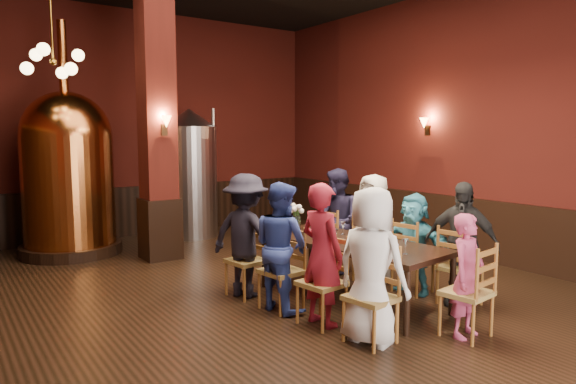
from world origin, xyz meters
TOP-DOWN VIEW (x-y plane):
  - room at (0.00, 0.00)m, footprint 10.00×10.02m
  - wainscot_right at (3.96, 0.00)m, footprint 0.08×9.90m
  - wainscot_back at (0.00, 4.96)m, footprint 7.90×0.08m
  - column at (-0.30, 2.80)m, footprint 0.58×0.58m
  - pendant_cluster at (-1.80, 2.90)m, footprint 0.90×0.90m
  - sconce_wall at (3.90, 0.80)m, footprint 0.20×0.20m
  - sconce_column at (-0.30, 2.50)m, footprint 0.20×0.20m
  - dining_table at (0.84, -0.64)m, footprint 1.30×2.51m
  - chair_0 at (0.13, -1.74)m, footprint 0.52×0.52m
  - person_0 at (0.13, -1.74)m, footprint 0.68×0.86m
  - chair_1 at (0.04, -1.08)m, footprint 0.52×0.52m
  - person_1 at (0.04, -1.08)m, footprint 0.43×0.60m
  - chair_2 at (-0.04, -0.42)m, footprint 0.52×0.52m
  - person_2 at (-0.04, -0.42)m, footprint 0.45×0.77m
  - chair_3 at (-0.13, 0.24)m, footprint 0.52×0.52m
  - person_3 at (-0.13, 0.24)m, footprint 0.96×1.16m
  - chair_4 at (1.81, -1.52)m, footprint 0.52×0.52m
  - person_4 at (1.81, -1.52)m, footprint 0.68×0.95m
  - chair_5 at (1.73, -0.86)m, footprint 0.52×0.52m
  - person_5 at (1.73, -0.86)m, footprint 0.55×1.25m
  - chair_6 at (1.64, -0.20)m, footprint 0.52×0.52m
  - person_6 at (1.64, -0.20)m, footprint 0.48×0.74m
  - chair_7 at (1.55, 0.46)m, footprint 0.52×0.52m
  - person_7 at (1.55, 0.46)m, footprint 0.54×0.82m
  - chair_8 at (1.04, -2.18)m, footprint 0.52×0.52m
  - person_8 at (1.04, -2.18)m, footprint 0.51×0.39m
  - copper_kettle at (-1.45, 3.97)m, footprint 1.66×1.66m
  - steel_vessel at (0.89, 4.22)m, footprint 1.13×1.13m
  - rose_vase at (0.74, 0.35)m, footprint 0.22×0.22m
  - wine_glass_0 at (0.83, -0.90)m, footprint 0.07×0.07m
  - wine_glass_1 at (0.84, -1.53)m, footprint 0.07×0.07m
  - wine_glass_2 at (1.01, -0.29)m, footprint 0.07×0.07m
  - wine_glass_3 at (0.65, -0.46)m, footprint 0.07×0.07m
  - wine_glass_4 at (1.20, -0.87)m, footprint 0.07×0.07m
  - wine_glass_5 at (0.84, -0.97)m, footprint 0.07×0.07m
  - wine_glass_6 at (0.60, -0.64)m, footprint 0.07×0.07m
  - wine_glass_7 at (1.04, -1.00)m, footprint 0.07×0.07m

SIDE VIEW (x-z plane):
  - chair_0 at x=0.13m, z-range 0.00..0.92m
  - chair_1 at x=0.04m, z-range 0.00..0.92m
  - chair_2 at x=-0.04m, z-range 0.00..0.92m
  - chair_3 at x=-0.13m, z-range 0.00..0.92m
  - chair_4 at x=1.81m, z-range 0.00..0.92m
  - chair_5 at x=1.73m, z-range 0.00..0.92m
  - chair_6 at x=1.64m, z-range 0.00..0.92m
  - chair_7 at x=1.55m, z-range 0.00..0.92m
  - chair_8 at x=1.04m, z-range 0.00..0.92m
  - wainscot_right at x=3.96m, z-range 0.00..1.00m
  - wainscot_back at x=0.00m, z-range 0.00..1.00m
  - person_8 at x=1.04m, z-range 0.00..1.26m
  - person_5 at x=1.73m, z-range 0.00..1.30m
  - dining_table at x=0.84m, z-range 0.31..1.06m
  - person_4 at x=1.81m, z-range 0.00..1.50m
  - person_6 at x=1.64m, z-range 0.00..1.51m
  - person_2 at x=-0.04m, z-range 0.00..1.51m
  - person_1 at x=0.04m, z-range 0.00..1.54m
  - person_0 at x=0.13m, z-range 0.00..1.55m
  - person_7 at x=1.55m, z-range 0.00..1.55m
  - person_3 at x=-0.13m, z-range 0.00..1.56m
  - wine_glass_0 at x=0.83m, z-range 0.75..0.92m
  - wine_glass_1 at x=0.84m, z-range 0.75..0.92m
  - wine_glass_2 at x=1.01m, z-range 0.75..0.92m
  - wine_glass_3 at x=0.65m, z-range 0.75..0.92m
  - wine_glass_4 at x=1.20m, z-range 0.75..0.92m
  - wine_glass_5 at x=0.84m, z-range 0.75..0.92m
  - wine_glass_6 at x=0.60m, z-range 0.75..0.92m
  - wine_glass_7 at x=1.04m, z-range 0.75..0.92m
  - rose_vase at x=0.74m, z-range 0.81..1.17m
  - steel_vessel at x=0.89m, z-range 0.00..2.56m
  - copper_kettle at x=-1.45m, z-range -0.53..3.39m
  - sconce_wall at x=3.90m, z-range 2.02..2.38m
  - sconce_column at x=-0.30m, z-range 2.02..2.38m
  - room at x=0.00m, z-range 0.00..4.50m
  - column at x=-0.30m, z-range 0.00..4.50m
  - pendant_cluster at x=-1.80m, z-range 2.25..3.95m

